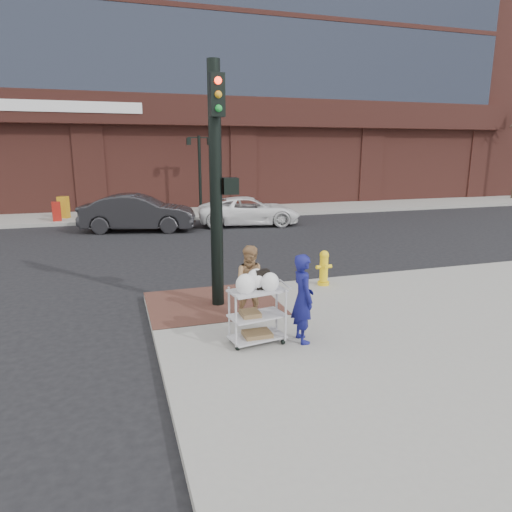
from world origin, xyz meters
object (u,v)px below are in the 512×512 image
object	(u,v)px
minivan_white	(249,211)
fire_hydrant	(324,267)
lamp_post	(200,165)
pedestrian_tan	(252,284)
woman_blue	(303,298)
utility_cart	(257,311)
sedan_dark	(138,213)
traffic_signal_pole	(217,180)

from	to	relation	value
minivan_white	fire_hydrant	distance (m)	10.36
lamp_post	pedestrian_tan	bearing A→B (deg)	-97.21
pedestrian_tan	woman_blue	bearing A→B (deg)	-50.07
minivan_white	utility_cart	size ratio (longest dim) A/B	3.62
minivan_white	fire_hydrant	world-z (taller)	minivan_white
woman_blue	sedan_dark	xyz separation A→B (m)	(-2.01, 13.19, -0.14)
woman_blue	pedestrian_tan	world-z (taller)	woman_blue
lamp_post	traffic_signal_pole	distance (m)	15.43
sedan_dark	minivan_white	distance (m)	5.02
woman_blue	fire_hydrant	size ratio (longest dim) A/B	1.80
pedestrian_tan	minivan_white	bearing A→B (deg)	89.84
sedan_dark	utility_cart	xyz separation A→B (m)	(1.23, -13.04, -0.05)
lamp_post	pedestrian_tan	size ratio (longest dim) A/B	2.67
traffic_signal_pole	fire_hydrant	distance (m)	3.65
woman_blue	minivan_white	size ratio (longest dim) A/B	0.33
traffic_signal_pole	sedan_dark	world-z (taller)	traffic_signal_pole
lamp_post	utility_cart	world-z (taller)	lamp_post
traffic_signal_pole	utility_cart	xyz separation A→B (m)	(0.17, -2.17, -2.09)
woman_blue	sedan_dark	bearing A→B (deg)	10.63
lamp_post	sedan_dark	distance (m)	5.90
pedestrian_tan	sedan_dark	xyz separation A→B (m)	(-1.47, 11.97, -0.11)
sedan_dark	utility_cart	distance (m)	13.10
woman_blue	minivan_white	distance (m)	13.63
traffic_signal_pole	minivan_white	world-z (taller)	traffic_signal_pole
traffic_signal_pole	fire_hydrant	xyz separation A→B (m)	(2.81, 0.68, -2.24)
traffic_signal_pole	sedan_dark	xyz separation A→B (m)	(-1.06, 10.87, -2.04)
sedan_dark	minivan_white	world-z (taller)	sedan_dark
lamp_post	utility_cart	xyz separation A→B (m)	(-2.31, -17.40, -1.88)
minivan_white	pedestrian_tan	bearing A→B (deg)	173.74
sedan_dark	fire_hydrant	world-z (taller)	sedan_dark
pedestrian_tan	utility_cart	xyz separation A→B (m)	(-0.24, -1.08, -0.16)
woman_blue	minivan_white	xyz separation A→B (m)	(3.01, 13.29, -0.28)
traffic_signal_pole	pedestrian_tan	xyz separation A→B (m)	(0.41, -1.10, -1.93)
minivan_white	fire_hydrant	bearing A→B (deg)	-176.27
pedestrian_tan	fire_hydrant	size ratio (longest dim) A/B	1.71
pedestrian_tan	minivan_white	distance (m)	12.58
sedan_dark	fire_hydrant	size ratio (longest dim) A/B	5.49
utility_cart	fire_hydrant	xyz separation A→B (m)	(2.63, 2.85, -0.14)
traffic_signal_pole	woman_blue	xyz separation A→B (m)	(0.95, -2.32, -1.90)
pedestrian_tan	utility_cart	size ratio (longest dim) A/B	1.15
traffic_signal_pole	woman_blue	bearing A→B (deg)	-67.71
woman_blue	fire_hydrant	distance (m)	3.54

